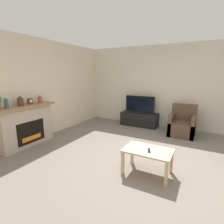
{
  "coord_description": "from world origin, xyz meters",
  "views": [
    {
      "loc": [
        1.07,
        -3.22,
        1.77
      ],
      "look_at": [
        -0.93,
        0.48,
        0.85
      ],
      "focal_mm": 28.0,
      "sensor_mm": 36.0,
      "label": 1
    }
  ],
  "objects_px": {
    "mantel_vase_left": "(6,103)",
    "armchair": "(182,125)",
    "fireplace": "(27,125)",
    "tv_stand": "(139,119)",
    "mantel_vase_right": "(40,99)",
    "coffee_table": "(148,153)",
    "remote": "(149,150)",
    "mantel_clock": "(30,101)",
    "mantel_vase_centre_left": "(20,102)",
    "tv": "(140,105)"
  },
  "relations": [
    {
      "from": "mantel_vase_centre_left",
      "to": "remote",
      "type": "bearing_deg",
      "value": 4.68
    },
    {
      "from": "remote",
      "to": "mantel_vase_left",
      "type": "bearing_deg",
      "value": 170.74
    },
    {
      "from": "mantel_clock",
      "to": "fireplace",
      "type": "bearing_deg",
      "value": -96.74
    },
    {
      "from": "remote",
      "to": "mantel_clock",
      "type": "bearing_deg",
      "value": 159.82
    },
    {
      "from": "fireplace",
      "to": "mantel_vase_left",
      "type": "height_order",
      "value": "mantel_vase_left"
    },
    {
      "from": "mantel_clock",
      "to": "tv_stand",
      "type": "xyz_separation_m",
      "value": [
        1.85,
        2.84,
        -0.88
      ]
    },
    {
      "from": "coffee_table",
      "to": "remote",
      "type": "height_order",
      "value": "remote"
    },
    {
      "from": "tv_stand",
      "to": "armchair",
      "type": "xyz_separation_m",
      "value": [
        1.44,
        -0.3,
        0.06
      ]
    },
    {
      "from": "mantel_vase_left",
      "to": "tv",
      "type": "bearing_deg",
      "value": 61.57
    },
    {
      "from": "mantel_vase_left",
      "to": "mantel_vase_right",
      "type": "xyz_separation_m",
      "value": [
        0.0,
        0.88,
        -0.02
      ]
    },
    {
      "from": "fireplace",
      "to": "remote",
      "type": "height_order",
      "value": "fireplace"
    },
    {
      "from": "mantel_vase_right",
      "to": "mantel_clock",
      "type": "xyz_separation_m",
      "value": [
        0.0,
        -0.29,
        -0.01
      ]
    },
    {
      "from": "armchair",
      "to": "mantel_vase_right",
      "type": "bearing_deg",
      "value": -145.68
    },
    {
      "from": "tv_stand",
      "to": "armchair",
      "type": "distance_m",
      "value": 1.47
    },
    {
      "from": "coffee_table",
      "to": "mantel_vase_centre_left",
      "type": "bearing_deg",
      "value": -174.46
    },
    {
      "from": "tv_stand",
      "to": "mantel_vase_left",
      "type": "bearing_deg",
      "value": -118.42
    },
    {
      "from": "mantel_clock",
      "to": "coffee_table",
      "type": "xyz_separation_m",
      "value": [
        3.01,
        0.03,
        -0.72
      ]
    },
    {
      "from": "fireplace",
      "to": "mantel_clock",
      "type": "distance_m",
      "value": 0.6
    },
    {
      "from": "fireplace",
      "to": "mantel_vase_centre_left",
      "type": "distance_m",
      "value": 0.62
    },
    {
      "from": "remote",
      "to": "mantel_vase_right",
      "type": "bearing_deg",
      "value": 154.31
    },
    {
      "from": "mantel_clock",
      "to": "remote",
      "type": "height_order",
      "value": "mantel_clock"
    },
    {
      "from": "tv_stand",
      "to": "tv",
      "type": "xyz_separation_m",
      "value": [
        0.0,
        -0.0,
        0.5
      ]
    },
    {
      "from": "mantel_vase_left",
      "to": "armchair",
      "type": "xyz_separation_m",
      "value": [
        3.29,
        3.13,
        -0.85
      ]
    },
    {
      "from": "mantel_vase_centre_left",
      "to": "remote",
      "type": "distance_m",
      "value": 3.12
    },
    {
      "from": "mantel_clock",
      "to": "tv",
      "type": "distance_m",
      "value": 3.41
    },
    {
      "from": "mantel_clock",
      "to": "tv",
      "type": "relative_size",
      "value": 0.15
    },
    {
      "from": "fireplace",
      "to": "coffee_table",
      "type": "relative_size",
      "value": 1.74
    },
    {
      "from": "mantel_vase_left",
      "to": "mantel_clock",
      "type": "distance_m",
      "value": 0.59
    },
    {
      "from": "fireplace",
      "to": "armchair",
      "type": "xyz_separation_m",
      "value": [
        3.31,
        2.69,
        -0.24
      ]
    },
    {
      "from": "fireplace",
      "to": "mantel_vase_left",
      "type": "bearing_deg",
      "value": -87.84
    },
    {
      "from": "armchair",
      "to": "coffee_table",
      "type": "height_order",
      "value": "armchair"
    },
    {
      "from": "fireplace",
      "to": "coffee_table",
      "type": "bearing_deg",
      "value": 3.43
    },
    {
      "from": "tv_stand",
      "to": "coffee_table",
      "type": "bearing_deg",
      "value": -67.64
    },
    {
      "from": "mantel_vase_left",
      "to": "armchair",
      "type": "distance_m",
      "value": 4.62
    },
    {
      "from": "tv_stand",
      "to": "remote",
      "type": "bearing_deg",
      "value": -67.36
    },
    {
      "from": "mantel_clock",
      "to": "coffee_table",
      "type": "bearing_deg",
      "value": 0.66
    },
    {
      "from": "armchair",
      "to": "coffee_table",
      "type": "distance_m",
      "value": 2.52
    },
    {
      "from": "mantel_vase_centre_left",
      "to": "armchair",
      "type": "bearing_deg",
      "value": 40.36
    },
    {
      "from": "mantel_vase_centre_left",
      "to": "remote",
      "type": "xyz_separation_m",
      "value": [
        3.04,
        0.25,
        -0.66
      ]
    },
    {
      "from": "mantel_clock",
      "to": "tv_stand",
      "type": "bearing_deg",
      "value": 56.87
    },
    {
      "from": "fireplace",
      "to": "tv_stand",
      "type": "relative_size",
      "value": 1.17
    },
    {
      "from": "coffee_table",
      "to": "remote",
      "type": "relative_size",
      "value": 5.45
    },
    {
      "from": "mantel_vase_left",
      "to": "remote",
      "type": "distance_m",
      "value": 3.17
    },
    {
      "from": "armchair",
      "to": "coffee_table",
      "type": "xyz_separation_m",
      "value": [
        -0.28,
        -2.5,
        0.1
      ]
    },
    {
      "from": "mantel_vase_left",
      "to": "tv_stand",
      "type": "height_order",
      "value": "mantel_vase_left"
    },
    {
      "from": "armchair",
      "to": "coffee_table",
      "type": "bearing_deg",
      "value": -96.4
    },
    {
      "from": "mantel_vase_centre_left",
      "to": "remote",
      "type": "height_order",
      "value": "mantel_vase_centre_left"
    },
    {
      "from": "tv",
      "to": "remote",
      "type": "height_order",
      "value": "tv"
    },
    {
      "from": "mantel_vase_left",
      "to": "fireplace",
      "type": "bearing_deg",
      "value": 92.16
    },
    {
      "from": "mantel_vase_left",
      "to": "coffee_table",
      "type": "xyz_separation_m",
      "value": [
        3.01,
        0.62,
        -0.75
      ]
    }
  ]
}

